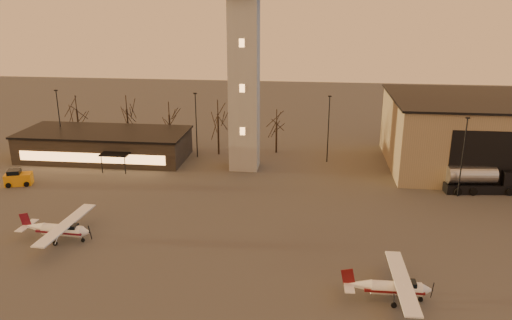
% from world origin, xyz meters
% --- Properties ---
extents(ground, '(220.00, 220.00, 0.00)m').
position_xyz_m(ground, '(0.00, 0.00, 0.00)').
color(ground, '#423F3C').
rests_on(ground, ground).
extents(control_tower, '(6.80, 6.80, 32.60)m').
position_xyz_m(control_tower, '(0.00, 30.00, 16.33)').
color(control_tower, '#9F9C96').
rests_on(control_tower, ground).
extents(hangar, '(30.60, 20.60, 10.30)m').
position_xyz_m(hangar, '(36.00, 33.98, 5.15)').
color(hangar, '#8B765B').
rests_on(hangar, ground).
extents(terminal, '(25.40, 12.20, 4.30)m').
position_xyz_m(terminal, '(-21.99, 31.98, 2.16)').
color(terminal, black).
rests_on(terminal, ground).
extents(light_poles, '(58.50, 12.25, 10.14)m').
position_xyz_m(light_poles, '(0.50, 31.00, 5.41)').
color(light_poles, black).
rests_on(light_poles, ground).
extents(tree_row, '(37.20, 9.20, 8.80)m').
position_xyz_m(tree_row, '(-13.70, 39.16, 5.94)').
color(tree_row, black).
rests_on(tree_row, ground).
extents(cessna_front, '(7.74, 9.79, 2.71)m').
position_xyz_m(cessna_front, '(17.00, -2.02, 0.93)').
color(cessna_front, white).
rests_on(cessna_front, ground).
extents(cessna_rear, '(8.03, 10.15, 2.80)m').
position_xyz_m(cessna_rear, '(-15.10, 4.89, 0.96)').
color(cessna_rear, white).
rests_on(cessna_rear, ground).
extents(fuel_truck, '(9.36, 3.77, 3.39)m').
position_xyz_m(fuel_truck, '(31.15, 24.00, 1.34)').
color(fuel_truck, black).
rests_on(fuel_truck, ground).
extents(service_cart, '(3.72, 2.93, 2.11)m').
position_xyz_m(service_cart, '(-28.85, 19.42, 0.81)').
color(service_cart, orange).
rests_on(service_cart, ground).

